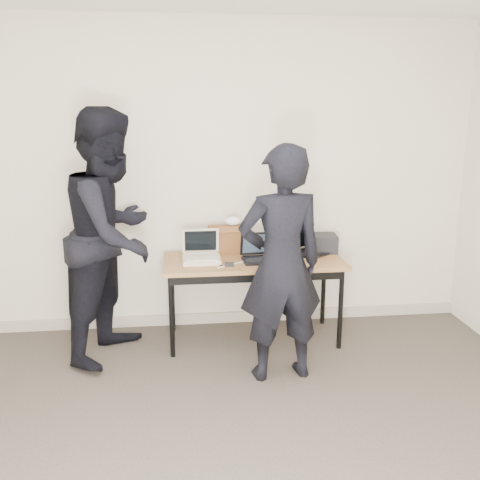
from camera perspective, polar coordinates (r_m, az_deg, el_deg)
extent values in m
cube|color=beige|center=(4.75, -2.14, 6.62)|extent=(4.50, 0.05, 2.70)
cube|color=olive|center=(4.49, 1.43, -2.27)|extent=(1.50, 0.65, 0.03)
cylinder|color=black|center=(4.32, -7.30, -8.12)|extent=(0.04, 0.04, 0.68)
cylinder|color=black|center=(4.51, 10.67, -7.29)|extent=(0.04, 0.04, 0.68)
cylinder|color=black|center=(4.81, -7.24, -5.75)|extent=(0.04, 0.04, 0.68)
cylinder|color=black|center=(4.98, 8.89, -5.11)|extent=(0.04, 0.04, 0.68)
cube|color=black|center=(4.24, 1.96, -4.09)|extent=(1.40, 0.02, 0.06)
cube|color=beige|center=(4.41, -4.12, -2.11)|extent=(0.31, 0.26, 0.04)
cube|color=beige|center=(4.38, -4.11, -1.96)|extent=(0.25, 0.14, 0.01)
cube|color=beige|center=(4.52, -4.24, -0.08)|extent=(0.31, 0.05, 0.22)
cube|color=black|center=(4.51, -4.23, -0.09)|extent=(0.27, 0.04, 0.18)
cube|color=beige|center=(4.53, -4.20, -1.44)|extent=(0.28, 0.02, 0.02)
cube|color=black|center=(4.41, 2.21, -2.20)|extent=(0.30, 0.24, 0.02)
cube|color=black|center=(4.39, 2.28, -2.14)|extent=(0.24, 0.13, 0.01)
cube|color=black|center=(4.51, 1.86, -0.37)|extent=(0.29, 0.08, 0.20)
cube|color=#26333F|center=(4.51, 1.87, -0.37)|extent=(0.25, 0.06, 0.17)
cube|color=black|center=(4.51, 1.92, -1.70)|extent=(0.26, 0.03, 0.01)
cube|color=black|center=(4.68, 7.79, -1.38)|extent=(0.39, 0.38, 0.02)
cube|color=black|center=(4.66, 8.07, -1.28)|extent=(0.28, 0.26, 0.01)
cube|color=black|center=(4.73, 6.40, 0.29)|extent=(0.29, 0.26, 0.21)
cube|color=black|center=(4.73, 6.47, 0.31)|extent=(0.25, 0.22, 0.17)
cube|color=black|center=(4.74, 6.69, -1.00)|extent=(0.23, 0.19, 0.02)
cube|color=brown|center=(4.64, -1.14, 0.05)|extent=(0.37, 0.18, 0.24)
cube|color=brown|center=(4.56, -1.02, 1.09)|extent=(0.36, 0.10, 0.07)
cube|color=brown|center=(4.68, 0.80, -0.11)|extent=(0.02, 0.10, 0.02)
ellipsoid|color=white|center=(4.61, -0.77, 2.04)|extent=(0.14, 0.11, 0.08)
cube|color=black|center=(4.76, 8.67, -0.32)|extent=(0.28, 0.25, 0.15)
cube|color=black|center=(4.28, -1.15, -2.63)|extent=(0.08, 0.05, 0.03)
cube|color=black|center=(4.67, 7.57, -1.48)|extent=(0.12, 0.24, 0.01)
cube|color=black|center=(4.55, 5.14, -1.80)|extent=(0.32, 0.11, 0.01)
cube|color=silver|center=(4.37, 1.91, -2.44)|extent=(0.22, 0.12, 0.01)
cube|color=black|center=(4.37, -3.87, -2.45)|extent=(0.29, 0.18, 0.01)
cube|color=silver|center=(4.32, -0.98, -2.63)|extent=(0.23, 0.17, 0.01)
imported|color=black|center=(3.83, 4.39, -2.66)|extent=(0.68, 0.50, 1.73)
imported|color=black|center=(4.30, -13.41, 0.48)|extent=(1.06, 1.17, 1.97)
cube|color=#AA9E8D|center=(5.05, -1.96, -8.25)|extent=(4.50, 0.03, 0.10)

